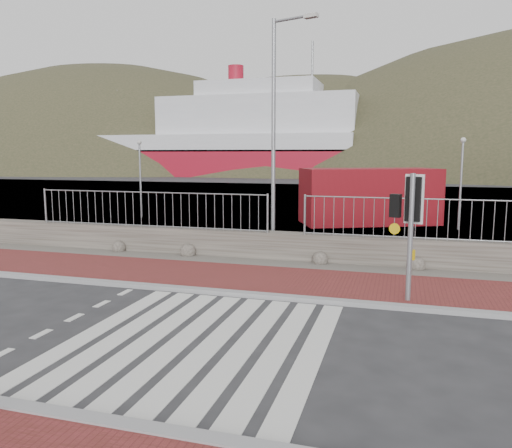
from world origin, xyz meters
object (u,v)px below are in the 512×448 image
(ferry, at_px, (221,142))
(traffic_signal_far, at_px, (410,210))
(streetlight, at_px, (277,125))
(shipping_container, at_px, (369,196))

(ferry, relative_size, traffic_signal_far, 16.83)
(streetlight, xyz_separation_m, shipping_container, (2.49, 8.84, -2.97))
(ferry, distance_m, traffic_signal_far, 70.39)
(shipping_container, bearing_deg, ferry, 93.52)
(streetlight, relative_size, shipping_container, 1.19)
(streetlight, distance_m, shipping_container, 9.66)
(traffic_signal_far, relative_size, streetlight, 0.39)
(streetlight, bearing_deg, traffic_signal_far, -28.90)
(ferry, bearing_deg, shipping_container, -62.45)
(traffic_signal_far, height_order, shipping_container, traffic_signal_far)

